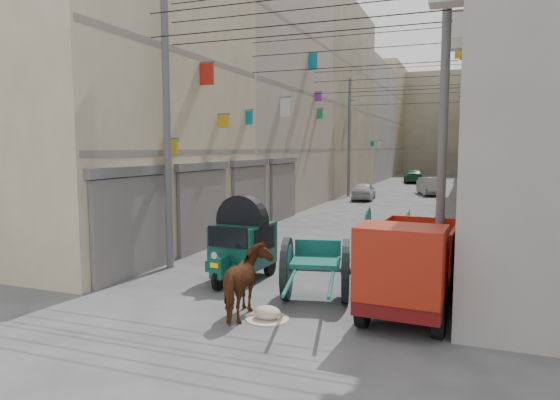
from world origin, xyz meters
The scene contains 17 objects.
ground centered at (0.00, 0.00, 0.00)m, with size 140.00×140.00×0.00m, color #404042.
building_row_left centered at (-8.00, 34.13, 6.46)m, with size 8.00×62.00×14.00m.
building_row_right centered at (8.00, 34.13, 6.46)m, with size 8.00×62.00×14.00m.
end_cap_building centered at (0.00, 66.00, 6.50)m, with size 22.00×10.00×13.00m, color tan.
shutters_left centered at (-3.92, 10.38, 1.49)m, with size 0.18×14.40×2.88m.
signboards centered at (-0.01, 21.66, 3.43)m, with size 8.22×40.52×5.67m.
utility_poles centered at (0.00, 17.00, 4.00)m, with size 7.40×22.20×8.00m.
overhead_cables centered at (0.00, 14.40, 6.77)m, with size 7.40×22.52×1.12m.
auto_rickshaw centered at (-1.17, 5.61, 0.97)m, with size 1.42×2.37×1.65m.
tonga_cart centered at (1.13, 4.49, 0.72)m, with size 1.78×3.25×1.39m.
mini_truck centered at (3.14, 3.96, 0.94)m, with size 1.76×3.58×1.97m.
second_cart centered at (1.58, 11.65, 0.68)m, with size 1.50×1.34×1.27m.
feed_sack centered at (0.58, 3.01, 0.13)m, with size 0.53×0.43×0.27m, color beige.
horse centered at (0.16, 3.00, 0.70)m, with size 0.76×1.66×1.40m, color maroon.
distant_car_white centered at (-2.14, 25.98, 0.57)m, with size 1.34×3.33×1.13m, color #B8B8B8.
distant_car_grey centered at (1.60, 30.90, 0.62)m, with size 1.31×3.75×1.24m, color slate.
distant_car_green centered at (-0.82, 43.36, 0.63)m, with size 1.77×4.35×1.26m, color #1D5638.
Camera 1 is at (4.19, -5.76, 3.35)m, focal length 32.00 mm.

